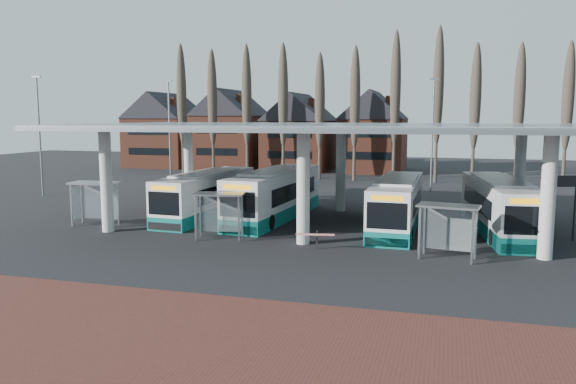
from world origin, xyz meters
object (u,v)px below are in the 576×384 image
(shelter_0, at_px, (96,194))
(bus_0, at_px, (207,195))
(bus_1, at_px, (275,195))
(bus_2, at_px, (397,205))
(shelter_1, at_px, (220,205))
(shelter_2, at_px, (449,219))
(bus_3, at_px, (499,207))

(shelter_0, bearing_deg, bus_0, 36.87)
(bus_1, bearing_deg, bus_0, -169.29)
(bus_2, xyz_separation_m, shelter_1, (-9.30, -5.74, 0.42))
(bus_1, relative_size, shelter_1, 4.01)
(shelter_1, bearing_deg, bus_2, 20.93)
(bus_2, bearing_deg, shelter_1, -147.73)
(shelter_0, height_order, shelter_1, shelter_0)
(shelter_1, bearing_deg, shelter_0, 159.20)
(bus_1, bearing_deg, shelter_0, -148.48)
(bus_0, distance_m, shelter_2, 17.54)
(bus_2, bearing_deg, shelter_2, -65.75)
(bus_2, bearing_deg, shelter_0, -166.72)
(bus_1, height_order, bus_2, bus_1)
(bus_3, distance_m, shelter_2, 7.80)
(bus_3, height_order, shelter_0, bus_3)
(shelter_1, bearing_deg, bus_3, 11.25)
(bus_0, distance_m, bus_1, 4.73)
(bus_2, height_order, shelter_2, bus_2)
(bus_1, relative_size, bus_2, 1.08)
(bus_3, height_order, shelter_2, bus_3)
(bus_0, height_order, bus_3, bus_3)
(bus_1, distance_m, shelter_1, 7.01)
(bus_2, xyz_separation_m, shelter_0, (-18.35, -4.13, 0.53))
(bus_0, bearing_deg, shelter_0, -136.10)
(bus_0, distance_m, bus_2, 12.88)
(bus_0, relative_size, shelter_2, 3.69)
(shelter_0, relative_size, shelter_1, 1.01)
(bus_1, distance_m, shelter_0, 11.49)
(bus_1, xyz_separation_m, bus_2, (8.17, -1.17, -0.10))
(bus_1, relative_size, bus_3, 1.03)
(shelter_2, bearing_deg, shelter_0, -177.49)
(bus_0, distance_m, shelter_1, 7.30)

